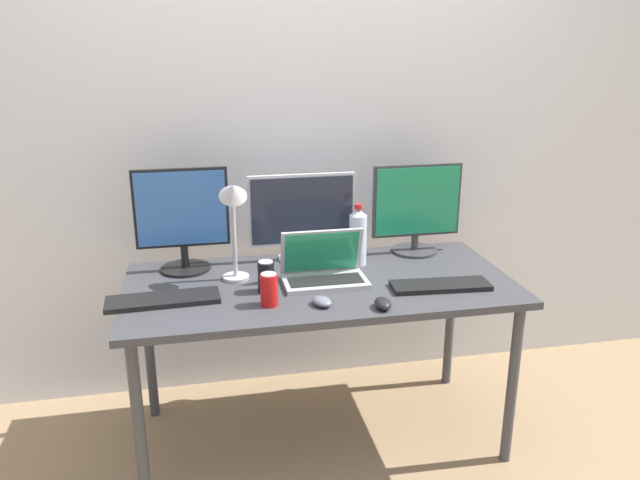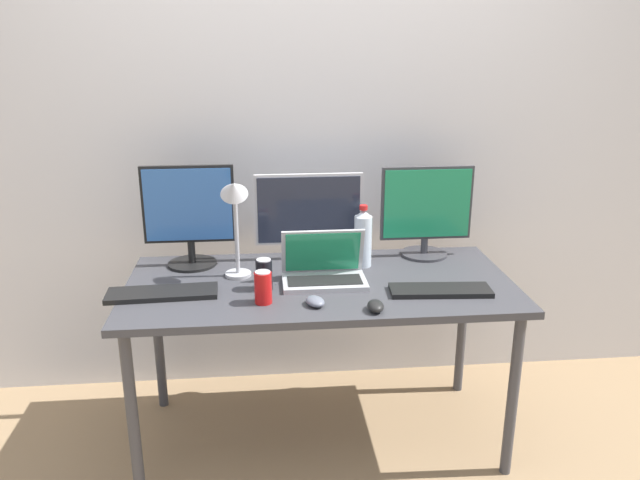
# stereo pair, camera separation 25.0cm
# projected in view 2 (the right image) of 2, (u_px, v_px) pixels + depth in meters

# --- Properties ---
(ground_plane) EXTENTS (16.00, 16.00, 0.00)m
(ground_plane) POSITION_uv_depth(u_px,v_px,m) (320.00, 435.00, 2.79)
(ground_plane) COLOR #9E7F5B
(wall_back) EXTENTS (7.00, 0.08, 2.60)m
(wall_back) POSITION_uv_depth(u_px,v_px,m) (308.00, 125.00, 2.95)
(wall_back) COLOR silver
(wall_back) RESTS_ON ground
(work_desk) EXTENTS (1.58, 0.76, 0.74)m
(work_desk) POSITION_uv_depth(u_px,v_px,m) (320.00, 296.00, 2.58)
(work_desk) COLOR #424247
(work_desk) RESTS_ON ground
(monitor_left) EXTENTS (0.39, 0.21, 0.44)m
(monitor_left) POSITION_uv_depth(u_px,v_px,m) (189.00, 214.00, 2.68)
(monitor_left) COLOR black
(monitor_left) RESTS_ON work_desk
(monitor_center) EXTENTS (0.48, 0.22, 0.39)m
(monitor_center) POSITION_uv_depth(u_px,v_px,m) (309.00, 216.00, 2.77)
(monitor_center) COLOR silver
(monitor_center) RESTS_ON work_desk
(monitor_right) EXTENTS (0.41, 0.21, 0.41)m
(monitor_right) POSITION_uv_depth(u_px,v_px,m) (426.00, 211.00, 2.81)
(monitor_right) COLOR #38383D
(monitor_right) RESTS_ON work_desk
(laptop_silver) EXTENTS (0.34, 0.21, 0.22)m
(laptop_silver) POSITION_uv_depth(u_px,v_px,m) (324.00, 270.00, 2.55)
(laptop_silver) COLOR #B7B7BC
(laptop_silver) RESTS_ON work_desk
(keyboard_main) EXTENTS (0.40, 0.16, 0.02)m
(keyboard_main) POSITION_uv_depth(u_px,v_px,m) (440.00, 290.00, 2.45)
(keyboard_main) COLOR black
(keyboard_main) RESTS_ON work_desk
(keyboard_aux) EXTENTS (0.43, 0.16, 0.02)m
(keyboard_aux) POSITION_uv_depth(u_px,v_px,m) (162.00, 293.00, 2.42)
(keyboard_aux) COLOR black
(keyboard_aux) RESTS_ON work_desk
(mouse_by_keyboard) EXTENTS (0.09, 0.11, 0.03)m
(mouse_by_keyboard) POSITION_uv_depth(u_px,v_px,m) (315.00, 301.00, 2.33)
(mouse_by_keyboard) COLOR slate
(mouse_by_keyboard) RESTS_ON work_desk
(mouse_by_laptop) EXTENTS (0.07, 0.10, 0.04)m
(mouse_by_laptop) POSITION_uv_depth(u_px,v_px,m) (376.00, 306.00, 2.28)
(mouse_by_laptop) COLOR black
(mouse_by_laptop) RESTS_ON work_desk
(water_bottle) EXTENTS (0.08, 0.08, 0.27)m
(water_bottle) POSITION_uv_depth(u_px,v_px,m) (363.00, 238.00, 2.70)
(water_bottle) COLOR silver
(water_bottle) RESTS_ON work_desk
(soda_can_near_keyboard) EXTENTS (0.07, 0.07, 0.13)m
(soda_can_near_keyboard) POSITION_uv_depth(u_px,v_px,m) (263.00, 287.00, 2.34)
(soda_can_near_keyboard) COLOR red
(soda_can_near_keyboard) RESTS_ON work_desk
(soda_can_by_laptop) EXTENTS (0.07, 0.07, 0.13)m
(soda_can_by_laptop) POSITION_uv_depth(u_px,v_px,m) (264.00, 274.00, 2.47)
(soda_can_by_laptop) COLOR black
(soda_can_by_laptop) RESTS_ON work_desk
(desk_lamp) EXTENTS (0.11, 0.18, 0.45)m
(desk_lamp) POSITION_uv_depth(u_px,v_px,m) (235.00, 209.00, 2.49)
(desk_lamp) COLOR #B7B7BC
(desk_lamp) RESTS_ON work_desk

